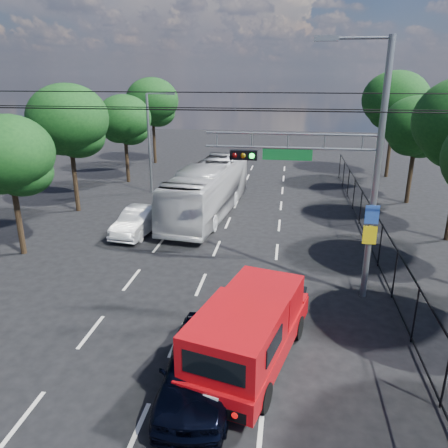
% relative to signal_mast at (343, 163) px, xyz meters
% --- Properties ---
extents(ground, '(120.00, 120.00, 0.00)m').
position_rel_signal_mast_xyz_m(ground, '(-5.28, -7.99, -5.24)').
color(ground, black).
rests_on(ground, ground).
extents(lane_markings, '(6.12, 38.00, 0.01)m').
position_rel_signal_mast_xyz_m(lane_markings, '(-5.28, 6.01, -5.24)').
color(lane_markings, beige).
rests_on(lane_markings, ground).
extents(signal_mast, '(6.43, 0.39, 9.50)m').
position_rel_signal_mast_xyz_m(signal_mast, '(0.00, 0.00, 0.00)').
color(signal_mast, slate).
rests_on(signal_mast, ground).
extents(streetlight_left, '(2.09, 0.22, 7.08)m').
position_rel_signal_mast_xyz_m(streetlight_left, '(-11.62, 14.01, -1.30)').
color(streetlight_left, slate).
rests_on(streetlight_left, ground).
extents(utility_wires, '(22.00, 5.04, 0.74)m').
position_rel_signal_mast_xyz_m(utility_wires, '(-5.28, 0.84, 1.99)').
color(utility_wires, black).
rests_on(utility_wires, ground).
extents(fence_right, '(0.06, 34.03, 2.00)m').
position_rel_signal_mast_xyz_m(fence_right, '(2.32, 4.18, -4.21)').
color(fence_right, black).
rests_on(fence_right, ground).
extents(tree_right_d, '(4.32, 4.32, 7.02)m').
position_rel_signal_mast_xyz_m(tree_right_d, '(6.13, 14.03, -0.39)').
color(tree_right_d, black).
rests_on(tree_right_d, ground).
extents(tree_right_e, '(5.28, 5.28, 8.58)m').
position_rel_signal_mast_xyz_m(tree_right_e, '(6.33, 22.03, 0.69)').
color(tree_right_e, black).
rests_on(tree_right_e, ground).
extents(tree_left_b, '(4.08, 4.08, 6.63)m').
position_rel_signal_mast_xyz_m(tree_left_b, '(-14.47, 2.03, -0.66)').
color(tree_left_b, black).
rests_on(tree_left_b, ground).
extents(tree_left_c, '(4.80, 4.80, 7.80)m').
position_rel_signal_mast_xyz_m(tree_left_c, '(-15.07, 9.03, 0.15)').
color(tree_left_c, black).
rests_on(tree_left_c, ground).
extents(tree_left_d, '(4.20, 4.20, 6.83)m').
position_rel_signal_mast_xyz_m(tree_left_d, '(-14.67, 17.03, -0.52)').
color(tree_left_d, black).
rests_on(tree_left_d, ground).
extents(tree_left_e, '(4.92, 4.92, 7.99)m').
position_rel_signal_mast_xyz_m(tree_left_e, '(-14.87, 25.03, 0.29)').
color(tree_left_e, black).
rests_on(tree_left_e, ground).
extents(red_pickup, '(3.54, 6.30, 2.23)m').
position_rel_signal_mast_xyz_m(red_pickup, '(-2.81, -4.89, -4.05)').
color(red_pickup, black).
rests_on(red_pickup, ground).
extents(navy_hatchback, '(2.12, 4.75, 1.59)m').
position_rel_signal_mast_xyz_m(navy_hatchback, '(-4.08, -6.30, -4.45)').
color(navy_hatchback, black).
rests_on(navy_hatchback, ground).
extents(white_bus, '(3.73, 11.47, 3.14)m').
position_rel_signal_mast_xyz_m(white_bus, '(-6.74, 9.44, -3.67)').
color(white_bus, silver).
rests_on(white_bus, ground).
extents(white_van, '(1.97, 4.44, 1.42)m').
position_rel_signal_mast_xyz_m(white_van, '(-9.86, 5.56, -4.53)').
color(white_van, silver).
rests_on(white_van, ground).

